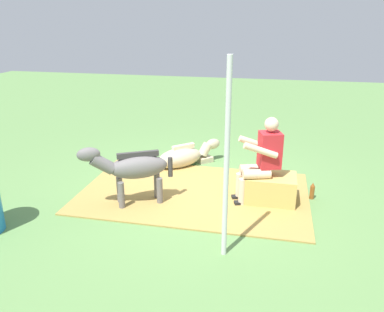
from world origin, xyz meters
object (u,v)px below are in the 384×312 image
hay_bale (270,189)px  person_seated (262,157)px  pony_standing (132,168)px  tent_pole_left (227,163)px  soda_bottle (312,191)px  pony_lying (184,156)px

hay_bale → person_seated: person_seated is taller
hay_bale → pony_standing: (1.97, 0.52, 0.37)m
pony_standing → tent_pole_left: (-1.47, 0.99, 0.57)m
pony_standing → soda_bottle: pony_standing is taller
pony_standing → soda_bottle: size_ratio=4.61×
soda_bottle → pony_standing: bearing=16.1°
pony_lying → tent_pole_left: size_ratio=0.50×
hay_bale → pony_lying: bearing=-35.9°
hay_bale → tent_pole_left: tent_pole_left is taller
pony_standing → soda_bottle: bearing=-163.9°
pony_standing → soda_bottle: (-2.59, -0.75, -0.45)m
hay_bale → pony_lying: (1.60, -1.15, -0.02)m
soda_bottle → tent_pole_left: tent_pole_left is taller
person_seated → tent_pole_left: (0.34, 1.48, 0.44)m
soda_bottle → tent_pole_left: 2.31m
tent_pole_left → pony_standing: bearing=-34.0°
hay_bale → pony_standing: 2.07m
hay_bale → person_seated: bearing=12.2°
pony_lying → soda_bottle: pony_lying is taller
hay_bale → soda_bottle: 0.67m
hay_bale → pony_standing: bearing=14.8°
pony_standing → soda_bottle: 2.73m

